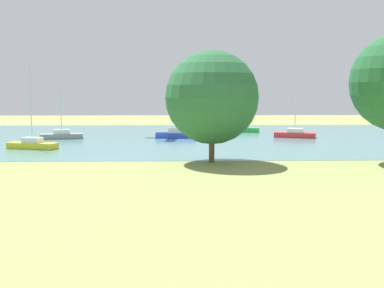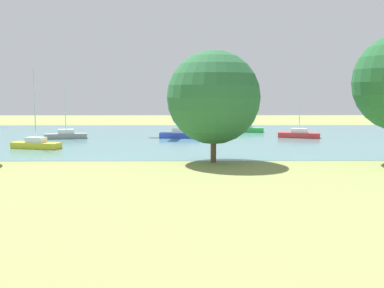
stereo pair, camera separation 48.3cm
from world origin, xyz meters
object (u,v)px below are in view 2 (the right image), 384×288
at_px(sailboat_green, 245,129).
at_px(sailboat_red, 299,134).
at_px(sailboat_blue, 180,134).
at_px(sailboat_yellow, 36,144).
at_px(tree_west_far, 214,97).
at_px(sailboat_gray, 66,135).

distance_m(sailboat_green, sailboat_red, 9.55).
height_order(sailboat_blue, sailboat_yellow, sailboat_yellow).
bearing_deg(tree_west_far, sailboat_blue, 98.40).
height_order(sailboat_green, sailboat_red, sailboat_green).
relative_size(sailboat_red, tree_west_far, 0.62).
xyz_separation_m(sailboat_red, sailboat_blue, (-14.19, -0.08, 0.00)).
distance_m(sailboat_green, tree_west_far, 28.39).
xyz_separation_m(sailboat_green, tree_west_far, (-5.87, -27.39, 4.60)).
bearing_deg(sailboat_gray, sailboat_green, 21.42).
xyz_separation_m(sailboat_gray, sailboat_yellow, (-0.48, -9.67, 0.02)).
bearing_deg(tree_west_far, sailboat_red, 59.92).
height_order(sailboat_red, sailboat_gray, sailboat_gray).
bearing_deg(sailboat_gray, sailboat_blue, 3.15).
xyz_separation_m(sailboat_gray, sailboat_blue, (13.32, 0.73, -0.01)).
xyz_separation_m(sailboat_red, sailboat_gray, (-27.51, -0.81, 0.01)).
relative_size(sailboat_blue, sailboat_yellow, 0.71).
xyz_separation_m(sailboat_green, sailboat_yellow, (-22.55, -18.32, -0.00)).
relative_size(sailboat_gray, sailboat_blue, 1.15).
bearing_deg(sailboat_red, sailboat_green, 124.78).
height_order(sailboat_green, sailboat_blue, sailboat_green).
distance_m(sailboat_red, tree_west_far, 23.05).
bearing_deg(sailboat_green, sailboat_red, -55.22).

